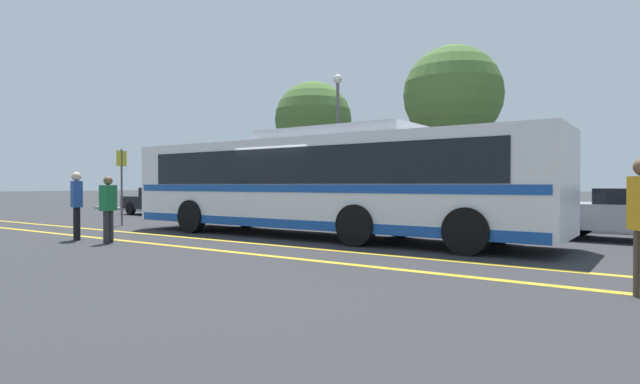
# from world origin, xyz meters

# --- Properties ---
(ground_plane) EXTENTS (220.00, 220.00, 0.00)m
(ground_plane) POSITION_xyz_m (0.00, 0.00, 0.00)
(ground_plane) COLOR #2D2D30
(lane_strip_0) EXTENTS (32.70, 0.20, 0.01)m
(lane_strip_0) POSITION_xyz_m (0.79, -1.96, 0.00)
(lane_strip_0) COLOR gold
(lane_strip_0) RESTS_ON ground_plane
(lane_strip_1) EXTENTS (32.70, 0.20, 0.01)m
(lane_strip_1) POSITION_xyz_m (0.79, -3.42, 0.00)
(lane_strip_1) COLOR gold
(lane_strip_1) RESTS_ON ground_plane
(curb_strip) EXTENTS (40.70, 0.36, 0.15)m
(curb_strip) POSITION_xyz_m (0.79, 6.00, 0.07)
(curb_strip) COLOR #99999E
(curb_strip) RESTS_ON ground_plane
(transit_bus) EXTENTS (13.05, 2.83, 2.99)m
(transit_bus) POSITION_xyz_m (0.80, 0.24, 1.55)
(transit_bus) COLOR white
(transit_bus) RESTS_ON ground_plane
(parked_car_0) EXTENTS (4.72, 2.16, 1.33)m
(parked_car_0) POSITION_xyz_m (-11.16, 4.29, 0.69)
(parked_car_0) COLOR black
(parked_car_0) RESTS_ON ground_plane
(parked_car_1) EXTENTS (4.35, 2.13, 1.36)m
(parked_car_1) POSITION_xyz_m (-4.64, 4.33, 0.70)
(parked_car_1) COLOR maroon
(parked_car_1) RESTS_ON ground_plane
(parked_car_2) EXTENTS (4.45, 2.21, 1.52)m
(parked_car_2) POSITION_xyz_m (1.95, 4.10, 0.76)
(parked_car_2) COLOR silver
(parked_car_2) RESTS_ON ground_plane
(parked_car_3) EXTENTS (4.47, 2.24, 1.37)m
(parked_car_3) POSITION_xyz_m (8.09, 3.98, 0.72)
(parked_car_3) COLOR #9E9EA3
(parked_car_3) RESTS_ON ground_plane
(pedestrian_0) EXTENTS (0.36, 0.47, 1.68)m
(pedestrian_0) POSITION_xyz_m (-2.78, -3.97, 0.95)
(pedestrian_0) COLOR #2D2D33
(pedestrian_0) RESTS_ON ground_plane
(pedestrian_1) EXTENTS (0.47, 0.34, 1.80)m
(pedestrian_1) POSITION_xyz_m (-4.06, -4.06, 1.03)
(pedestrian_1) COLOR black
(pedestrian_1) RESTS_ON ground_plane
(bus_stop_sign) EXTENTS (0.07, 0.40, 2.74)m
(bus_stop_sign) POSITION_xyz_m (-7.36, -0.52, 1.72)
(bus_stop_sign) COLOR #59595E
(bus_stop_sign) RESTS_ON ground_plane
(street_lamp) EXTENTS (0.40, 0.40, 6.28)m
(street_lamp) POSITION_xyz_m (-3.02, 7.16, 4.07)
(street_lamp) COLOR #59595E
(street_lamp) RESTS_ON ground_plane
(tree_0) EXTENTS (4.33, 4.33, 7.58)m
(tree_0) POSITION_xyz_m (1.07, 10.17, 5.40)
(tree_0) COLOR #513823
(tree_0) RESTS_ON ground_plane
(tree_2) EXTENTS (4.18, 4.18, 7.08)m
(tree_2) POSITION_xyz_m (-7.01, 10.97, 4.97)
(tree_2) COLOR #513823
(tree_2) RESTS_ON ground_plane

